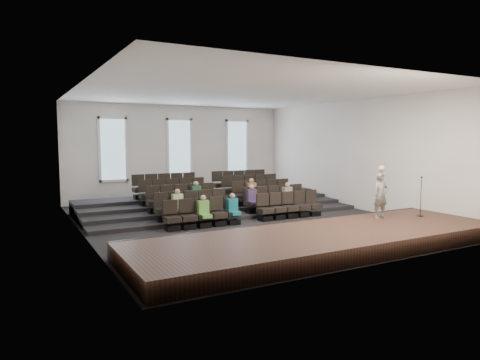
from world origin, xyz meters
The scene contains 14 objects.
ground centered at (0.00, 0.00, 0.00)m, with size 14.00×14.00×0.00m, color black.
ceiling centered at (0.00, 0.00, 5.01)m, with size 12.00×14.00×0.02m, color white.
wall_back centered at (0.00, 7.02, 2.50)m, with size 12.00×0.04×5.00m, color white.
wall_front centered at (0.00, -7.02, 2.50)m, with size 12.00×0.04×5.00m, color white.
wall_left centered at (-6.02, 0.00, 2.50)m, with size 0.04×14.00×5.00m, color white.
wall_right centered at (6.02, 0.00, 2.50)m, with size 0.04×14.00×5.00m, color white.
stage centered at (0.00, -5.10, 0.25)m, with size 11.80×3.60×0.50m, color #3E261A.
stage_lip centered at (0.00, -3.33, 0.25)m, with size 11.80×0.06×0.52m, color black.
risers centered at (0.00, 3.17, 0.20)m, with size 11.80×4.80×0.60m.
seating_rows centered at (0.00, 1.54, 0.68)m, with size 6.80×4.70×1.67m.
windows centered at (0.00, 6.95, 2.70)m, with size 8.44×0.10×3.24m.
audience centered at (-0.28, 0.45, 0.83)m, with size 5.45×2.64×1.10m.
speaker centered at (3.13, -4.26, 1.29)m, with size 0.57×0.38×1.57m, color slate.
mic_stand centered at (4.65, -4.68, 0.92)m, with size 0.24×0.24×1.42m.
Camera 1 is at (-8.11, -14.76, 3.24)m, focal length 32.00 mm.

